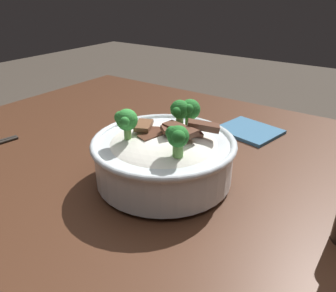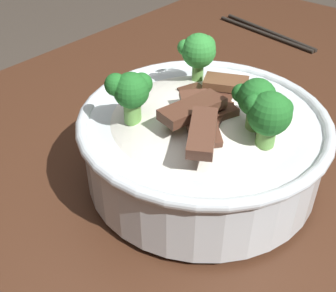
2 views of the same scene
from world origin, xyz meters
name	(u,v)px [view 1 (image 1 of 2)]	position (x,y,z in m)	size (l,w,h in m)	color
dining_table	(193,222)	(0.00, 0.00, 0.70)	(1.36, 0.92, 0.82)	#472819
rice_bowl	(164,153)	(0.03, 0.05, 0.87)	(0.26, 0.26, 0.14)	silver
folded_napkin	(249,131)	(-0.01, -0.25, 0.82)	(0.14, 0.12, 0.01)	#386689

